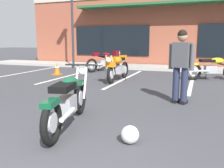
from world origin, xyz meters
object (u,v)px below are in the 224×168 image
object	(u,v)px
motorcycle_black_cruiser	(117,67)
person_in_black_shirt	(181,62)
helmet_on_pavement	(130,135)
motorcycle_foreground_classic	(69,100)
traffic_cone	(57,69)
motorcycle_silver_naked	(213,68)
motorcycle_green_cafe_racer	(106,60)
parking_lot_lamp_post	(71,10)

from	to	relation	value
motorcycle_black_cruiser	person_in_black_shirt	distance (m)	3.45
helmet_on_pavement	motorcycle_foreground_classic	bearing A→B (deg)	164.98
person_in_black_shirt	traffic_cone	bearing A→B (deg)	149.31
motorcycle_silver_naked	traffic_cone	xyz separation A→B (m)	(-6.23, -0.74, -0.20)
motorcycle_foreground_classic	motorcycle_green_cafe_racer	world-z (taller)	same
motorcycle_foreground_classic	person_in_black_shirt	xyz separation A→B (m)	(1.62, 2.20, 0.49)
motorcycle_silver_naked	parking_lot_lamp_post	world-z (taller)	parking_lot_lamp_post
motorcycle_foreground_classic	traffic_cone	bearing A→B (deg)	124.86
motorcycle_foreground_classic	parking_lot_lamp_post	distance (m)	9.33
motorcycle_green_cafe_racer	person_in_black_shirt	xyz separation A→B (m)	(3.89, -5.10, 0.42)
motorcycle_silver_naked	traffic_cone	distance (m)	6.28
motorcycle_green_cafe_racer	motorcycle_black_cruiser	bearing A→B (deg)	-60.02
motorcycle_silver_naked	helmet_on_pavement	size ratio (longest dim) A/B	7.76
motorcycle_black_cruiser	parking_lot_lamp_post	distance (m)	5.42
person_in_black_shirt	motorcycle_green_cafe_racer	bearing A→B (deg)	127.30
helmet_on_pavement	parking_lot_lamp_post	bearing A→B (deg)	124.27
helmet_on_pavement	traffic_cone	bearing A→B (deg)	130.77
motorcycle_foreground_classic	motorcycle_green_cafe_racer	distance (m)	7.64
person_in_black_shirt	traffic_cone	size ratio (longest dim) A/B	3.16
motorcycle_foreground_classic	parking_lot_lamp_post	size ratio (longest dim) A/B	0.46
motorcycle_foreground_classic	helmet_on_pavement	size ratio (longest dim) A/B	8.02
motorcycle_foreground_classic	parking_lot_lamp_post	world-z (taller)	parking_lot_lamp_post
motorcycle_black_cruiser	motorcycle_green_cafe_racer	bearing A→B (deg)	119.98
person_in_black_shirt	helmet_on_pavement	xyz separation A→B (m)	(-0.46, -2.51, -0.82)
motorcycle_black_cruiser	motorcycle_green_cafe_racer	size ratio (longest dim) A/B	1.09
helmet_on_pavement	traffic_cone	world-z (taller)	traffic_cone
motorcycle_foreground_classic	motorcycle_silver_naked	world-z (taller)	same
traffic_cone	motorcycle_black_cruiser	bearing A→B (deg)	-13.45
motorcycle_silver_naked	motorcycle_black_cruiser	bearing A→B (deg)	-155.72
person_in_black_shirt	traffic_cone	world-z (taller)	person_in_black_shirt
person_in_black_shirt	parking_lot_lamp_post	world-z (taller)	parking_lot_lamp_post
motorcycle_green_cafe_racer	parking_lot_lamp_post	xyz separation A→B (m)	(-2.12, 0.54, 2.46)
motorcycle_black_cruiser	motorcycle_green_cafe_racer	xyz separation A→B (m)	(-1.52, 2.63, 0.00)
motorcycle_black_cruiser	person_in_black_shirt	bearing A→B (deg)	-46.20
motorcycle_black_cruiser	motorcycle_silver_naked	xyz separation A→B (m)	(3.23, 1.46, -0.07)
motorcycle_green_cafe_racer	motorcycle_foreground_classic	bearing A→B (deg)	-72.75
person_in_black_shirt	parking_lot_lamp_post	size ratio (longest dim) A/B	0.37
motorcycle_silver_naked	parking_lot_lamp_post	bearing A→B (deg)	166.00
motorcycle_black_cruiser	motorcycle_foreground_classic	bearing A→B (deg)	-80.90
motorcycle_black_cruiser	traffic_cone	distance (m)	3.10
motorcycle_black_cruiser	person_in_black_shirt	size ratio (longest dim) A/B	1.26
motorcycle_black_cruiser	motorcycle_silver_naked	size ratio (longest dim) A/B	1.04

